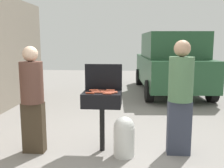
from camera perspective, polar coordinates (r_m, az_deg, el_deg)
The scene contains 23 objects.
ground_plane at distance 4.13m, azimuth -2.03°, elevation -15.46°, with size 24.00×24.00×0.00m, color gray.
bbq_grill at distance 4.07m, azimuth -2.20°, elevation -3.83°, with size 0.60×0.44×0.95m.
grill_lid_open at distance 4.22m, azimuth -1.87°, elevation 1.54°, with size 0.60×0.05×0.42m, color black.
hot_dog_0 at distance 4.08m, azimuth -0.34°, elevation -1.54°, with size 0.03×0.03×0.13m, color #B74C33.
hot_dog_1 at distance 4.05m, azimuth -0.70°, elevation -1.61°, with size 0.03×0.03×0.13m, color #AD4228.
hot_dog_2 at distance 3.87m, azimuth -1.06°, elevation -2.12°, with size 0.03×0.03×0.13m, color #B74C33.
hot_dog_3 at distance 4.05m, azimuth -3.69°, elevation -1.64°, with size 0.03×0.03×0.13m, color #B74C33.
hot_dog_4 at distance 3.97m, azimuth -3.31°, elevation -1.85°, with size 0.03×0.03×0.13m, color #C6593D.
hot_dog_5 at distance 4.12m, azimuth -2.49°, elevation -1.44°, with size 0.03×0.03×0.13m, color #C6593D.
hot_dog_6 at distance 3.91m, azimuth -0.49°, elevation -1.99°, with size 0.03×0.03×0.13m, color #C6593D.
hot_dog_7 at distance 4.11m, azimuth -0.50°, elevation -1.44°, with size 0.03×0.03×0.13m, color #AD4228.
hot_dog_8 at distance 3.95m, azimuth 0.27°, elevation -1.88°, with size 0.03×0.03×0.13m, color #C6593D.
hot_dog_9 at distance 4.16m, azimuth -0.31°, elevation -1.33°, with size 0.03×0.03×0.13m, color #B74C33.
hot_dog_10 at distance 4.17m, azimuth -3.92°, elevation -1.32°, with size 0.03×0.03×0.13m, color #AD4228.
hot_dog_11 at distance 4.01m, azimuth 0.21°, elevation -1.72°, with size 0.03×0.03×0.13m, color #C6593D.
hot_dog_12 at distance 4.14m, azimuth -4.12°, elevation -1.40°, with size 0.03×0.03×0.13m, color #B74C33.
hot_dog_13 at distance 3.95m, azimuth -1.59°, elevation -1.88°, with size 0.03×0.03×0.13m, color #B74C33.
hot_dog_14 at distance 4.01m, azimuth -1.55°, elevation -1.71°, with size 0.03×0.03×0.13m, color #B74C33.
hot_dog_15 at distance 3.93m, azimuth -4.85°, elevation -1.99°, with size 0.03×0.03×0.13m, color #AD4228.
propane_tank at distance 4.02m, azimuth 2.67°, elevation -11.22°, with size 0.32×0.32×0.62m.
person_left at distance 4.18m, azimuth -17.03°, elevation -2.53°, with size 0.35×0.35×1.66m.
person_right at distance 4.05m, azimuth 14.72°, elevation -2.09°, with size 0.37×0.37×1.75m.
parked_minivan at distance 9.09m, azimuth 12.69°, elevation 4.58°, with size 2.29×4.53×2.02m.
Camera 1 is at (0.45, -3.72, 1.72)m, focal length 41.79 mm.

